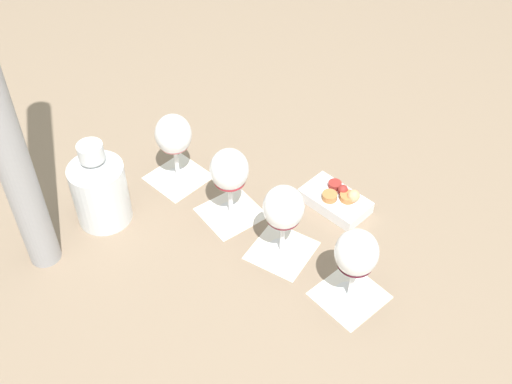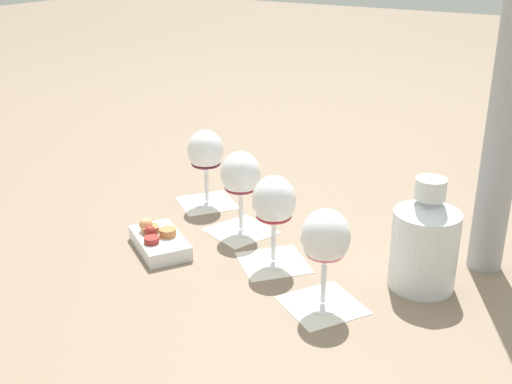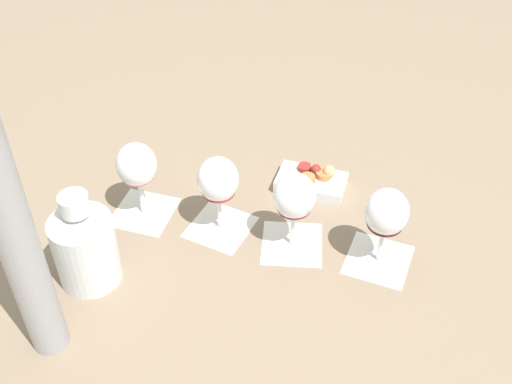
{
  "view_description": "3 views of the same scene",
  "coord_description": "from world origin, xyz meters",
  "px_view_note": "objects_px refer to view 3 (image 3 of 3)",
  "views": [
    {
      "loc": [
        0.18,
        -0.85,
        0.96
      ],
      "look_at": [
        0.0,
        -0.0,
        0.11
      ],
      "focal_mm": 45.0,
      "sensor_mm": 36.0,
      "label": 1
    },
    {
      "loc": [
        -0.57,
        0.92,
        0.55
      ],
      "look_at": [
        0.0,
        -0.0,
        0.11
      ],
      "focal_mm": 45.0,
      "sensor_mm": 36.0,
      "label": 2
    },
    {
      "loc": [
        -0.23,
        -0.84,
        0.88
      ],
      "look_at": [
        0.0,
        -0.0,
        0.11
      ],
      "focal_mm": 45.0,
      "sensor_mm": 36.0,
      "label": 3
    }
  ],
  "objects_px": {
    "wine_glass_0": "(137,168)",
    "wine_glass_1": "(218,183)",
    "wine_glass_2": "(294,199)",
    "wine_glass_3": "(386,215)",
    "ceramic_vase": "(84,244)",
    "snack_dish": "(312,181)"
  },
  "relations": [
    {
      "from": "wine_glass_1",
      "to": "ceramic_vase",
      "type": "distance_m",
      "value": 0.26
    },
    {
      "from": "wine_glass_1",
      "to": "ceramic_vase",
      "type": "height_order",
      "value": "ceramic_vase"
    },
    {
      "from": "wine_glass_0",
      "to": "wine_glass_3",
      "type": "height_order",
      "value": "same"
    },
    {
      "from": "wine_glass_2",
      "to": "wine_glass_3",
      "type": "height_order",
      "value": "same"
    },
    {
      "from": "wine_glass_1",
      "to": "wine_glass_2",
      "type": "relative_size",
      "value": 1.0
    },
    {
      "from": "wine_glass_1",
      "to": "ceramic_vase",
      "type": "bearing_deg",
      "value": -166.02
    },
    {
      "from": "ceramic_vase",
      "to": "wine_glass_1",
      "type": "bearing_deg",
      "value": 13.98
    },
    {
      "from": "wine_glass_2",
      "to": "ceramic_vase",
      "type": "bearing_deg",
      "value": 177.35
    },
    {
      "from": "wine_glass_3",
      "to": "snack_dish",
      "type": "distance_m",
      "value": 0.25
    },
    {
      "from": "wine_glass_0",
      "to": "snack_dish",
      "type": "height_order",
      "value": "wine_glass_0"
    },
    {
      "from": "wine_glass_2",
      "to": "wine_glass_0",
      "type": "bearing_deg",
      "value": 148.18
    },
    {
      "from": "wine_glass_0",
      "to": "wine_glass_3",
      "type": "bearing_deg",
      "value": -31.12
    },
    {
      "from": "ceramic_vase",
      "to": "snack_dish",
      "type": "bearing_deg",
      "value": 15.54
    },
    {
      "from": "wine_glass_0",
      "to": "ceramic_vase",
      "type": "height_order",
      "value": "ceramic_vase"
    },
    {
      "from": "wine_glass_2",
      "to": "wine_glass_3",
      "type": "distance_m",
      "value": 0.16
    },
    {
      "from": "wine_glass_3",
      "to": "snack_dish",
      "type": "relative_size",
      "value": 1.02
    },
    {
      "from": "ceramic_vase",
      "to": "snack_dish",
      "type": "height_order",
      "value": "ceramic_vase"
    },
    {
      "from": "wine_glass_0",
      "to": "wine_glass_1",
      "type": "bearing_deg",
      "value": -30.43
    },
    {
      "from": "snack_dish",
      "to": "wine_glass_2",
      "type": "bearing_deg",
      "value": -121.62
    },
    {
      "from": "wine_glass_1",
      "to": "wine_glass_2",
      "type": "xyz_separation_m",
      "value": [
        0.12,
        -0.08,
        -0.0
      ]
    },
    {
      "from": "wine_glass_1",
      "to": "wine_glass_3",
      "type": "bearing_deg",
      "value": -31.48
    },
    {
      "from": "wine_glass_1",
      "to": "wine_glass_2",
      "type": "distance_m",
      "value": 0.14
    }
  ]
}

